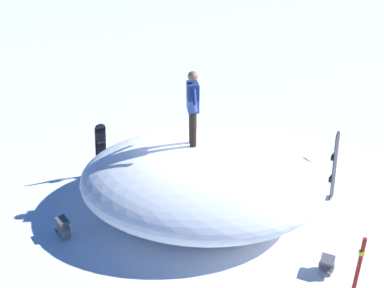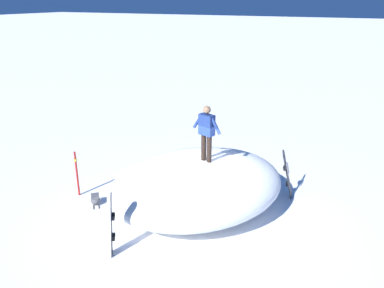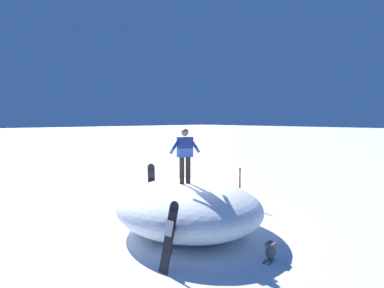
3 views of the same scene
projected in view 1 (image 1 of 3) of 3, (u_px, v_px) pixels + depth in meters
ground at (206, 193)px, 9.50m from camera, size 240.00×240.00×0.00m
snow_mound at (201, 178)px, 8.69m from camera, size 6.65×6.25×1.47m
snowboarder_standing at (193, 104)px, 8.14m from camera, size 0.36×0.96×1.59m
snowboard_primary_upright at (334, 164)px, 8.97m from camera, size 0.29×0.25×1.67m
snowboard_secondary_upright at (101, 149)px, 9.86m from camera, size 0.30×0.42×1.53m
backpack_near at (63, 228)px, 7.92m from camera, size 0.32×0.56×0.42m
backpack_far at (327, 266)px, 7.03m from camera, size 0.52×0.50×0.31m
trail_marker_pole at (357, 275)px, 6.00m from camera, size 0.10×0.10×1.45m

